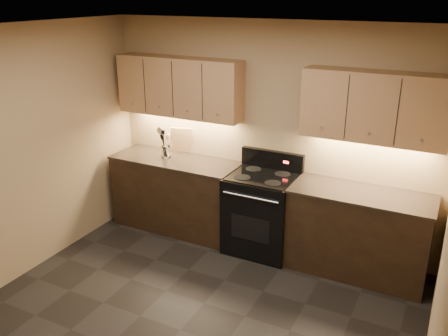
# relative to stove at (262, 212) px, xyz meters

# --- Properties ---
(floor) EXTENTS (4.00, 4.00, 0.00)m
(floor) POSITION_rel_stove_xyz_m (-0.08, -1.68, -0.48)
(floor) COLOR black
(floor) RESTS_ON ground
(ceiling) EXTENTS (4.00, 4.00, 0.00)m
(ceiling) POSITION_rel_stove_xyz_m (-0.08, -1.68, 2.12)
(ceiling) COLOR silver
(ceiling) RESTS_ON wall_back
(wall_back) EXTENTS (4.00, 0.04, 2.60)m
(wall_back) POSITION_rel_stove_xyz_m (-0.08, 0.32, 0.82)
(wall_back) COLOR #9C7F5B
(wall_back) RESTS_ON ground
(wall_left) EXTENTS (0.04, 4.00, 2.60)m
(wall_left) POSITION_rel_stove_xyz_m (-2.08, -1.68, 0.82)
(wall_left) COLOR #9C7F5B
(wall_left) RESTS_ON ground
(wall_right) EXTENTS (0.04, 4.00, 2.60)m
(wall_right) POSITION_rel_stove_xyz_m (1.92, -1.68, 0.82)
(wall_right) COLOR #9C7F5B
(wall_right) RESTS_ON ground
(counter_left) EXTENTS (1.62, 0.62, 0.93)m
(counter_left) POSITION_rel_stove_xyz_m (-1.18, 0.02, -0.01)
(counter_left) COLOR black
(counter_left) RESTS_ON ground
(counter_right) EXTENTS (1.46, 0.62, 0.93)m
(counter_right) POSITION_rel_stove_xyz_m (1.10, 0.02, -0.01)
(counter_right) COLOR black
(counter_right) RESTS_ON ground
(stove) EXTENTS (0.76, 0.68, 1.14)m
(stove) POSITION_rel_stove_xyz_m (0.00, 0.00, 0.00)
(stove) COLOR black
(stove) RESTS_ON ground
(upper_cab_left) EXTENTS (1.60, 0.30, 0.70)m
(upper_cab_left) POSITION_rel_stove_xyz_m (-1.18, 0.17, 1.32)
(upper_cab_left) COLOR #A58352
(upper_cab_left) RESTS_ON wall_back
(upper_cab_right) EXTENTS (1.44, 0.30, 0.70)m
(upper_cab_right) POSITION_rel_stove_xyz_m (1.10, 0.17, 1.32)
(upper_cab_right) COLOR #A58352
(upper_cab_right) RESTS_ON wall_back
(outlet_plate) EXTENTS (0.08, 0.01, 0.12)m
(outlet_plate) POSITION_rel_stove_xyz_m (-1.38, 0.31, 0.64)
(outlet_plate) COLOR #B2B5BA
(outlet_plate) RESTS_ON wall_back
(utensil_crock) EXTENTS (0.15, 0.15, 0.15)m
(utensil_crock) POSITION_rel_stove_xyz_m (-1.32, 0.03, 0.52)
(utensil_crock) COLOR white
(utensil_crock) RESTS_ON counter_left
(cutting_board) EXTENTS (0.29, 0.18, 0.34)m
(cutting_board) POSITION_rel_stove_xyz_m (-1.22, 0.27, 0.62)
(cutting_board) COLOR tan
(cutting_board) RESTS_ON counter_left
(wooden_spoon) EXTENTS (0.11, 0.15, 0.29)m
(wooden_spoon) POSITION_rel_stove_xyz_m (-1.35, 0.01, 0.61)
(wooden_spoon) COLOR tan
(wooden_spoon) RESTS_ON utensil_crock
(black_spoon) EXTENTS (0.07, 0.16, 0.31)m
(black_spoon) POSITION_rel_stove_xyz_m (-1.33, 0.06, 0.62)
(black_spoon) COLOR black
(black_spoon) RESTS_ON utensil_crock
(black_turner) EXTENTS (0.12, 0.12, 0.35)m
(black_turner) POSITION_rel_stove_xyz_m (-1.32, 0.00, 0.64)
(black_turner) COLOR black
(black_turner) RESTS_ON utensil_crock
(steel_skimmer) EXTENTS (0.22, 0.12, 0.37)m
(steel_skimmer) POSITION_rel_stove_xyz_m (-1.29, 0.03, 0.64)
(steel_skimmer) COLOR silver
(steel_skimmer) RESTS_ON utensil_crock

